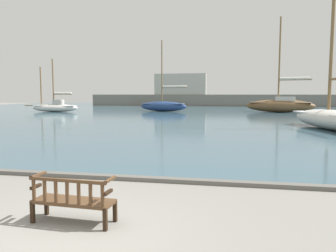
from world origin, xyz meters
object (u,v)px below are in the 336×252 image
(park_bench, at_px, (73,199))
(sailboat_nearest_starboard, at_px, (55,107))
(sailboat_mid_port, at_px, (163,105))
(sailboat_outer_starboard, at_px, (330,118))
(sailboat_mid_starboard, at_px, (280,104))

(park_bench, relative_size, sailboat_nearest_starboard, 0.21)
(park_bench, xyz_separation_m, sailboat_mid_port, (-6.39, 39.82, 0.44))
(sailboat_outer_starboard, bearing_deg, sailboat_mid_starboard, 90.68)
(sailboat_outer_starboard, relative_size, sailboat_nearest_starboard, 1.28)
(sailboat_mid_starboard, bearing_deg, sailboat_mid_port, -178.73)
(park_bench, height_order, sailboat_mid_port, sailboat_mid_port)
(park_bench, height_order, sailboat_outer_starboard, sailboat_outer_starboard)
(park_bench, height_order, sailboat_nearest_starboard, sailboat_nearest_starboard)
(park_bench, xyz_separation_m, sailboat_outer_starboard, (9.80, 18.68, 0.39))
(park_bench, distance_m, sailboat_mid_port, 40.33)
(sailboat_mid_starboard, relative_size, sailboat_outer_starboard, 1.25)
(sailboat_mid_starboard, height_order, sailboat_nearest_starboard, sailboat_mid_starboard)
(sailboat_mid_starboard, relative_size, sailboat_mid_port, 1.26)
(sailboat_mid_starboard, xyz_separation_m, sailboat_nearest_starboard, (-30.17, -4.71, -0.34))
(sailboat_mid_starboard, distance_m, sailboat_mid_port, 15.94)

